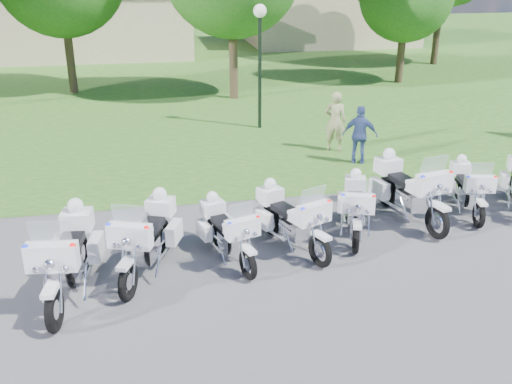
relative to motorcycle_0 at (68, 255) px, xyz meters
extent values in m
plane|color=#545459|center=(3.31, 0.53, -0.74)|extent=(100.00, 100.00, 0.00)
cube|color=#2C621F|center=(3.31, 27.53, -0.74)|extent=(100.00, 48.00, 0.01)
torus|color=black|center=(-0.13, -1.09, -0.37)|extent=(0.23, 0.76, 0.75)
torus|color=black|center=(0.10, 0.79, -0.37)|extent=(0.23, 0.76, 0.75)
cube|color=white|center=(-0.14, -1.12, 0.02)|extent=(0.26, 0.51, 0.08)
cube|color=white|center=(-0.10, -0.84, 0.43)|extent=(0.83, 0.36, 0.45)
cube|color=silver|center=(-0.09, -0.77, 0.82)|extent=(0.64, 0.21, 0.42)
sphere|color=red|center=(0.24, -0.95, 0.64)|extent=(0.10, 0.10, 0.10)
sphere|color=#1426E5|center=(-0.47, -0.86, 0.64)|extent=(0.10, 0.10, 0.10)
cube|color=silver|center=(-0.02, -0.13, -0.24)|extent=(0.45, 0.67, 0.38)
cube|color=white|center=(-0.05, -0.40, 0.15)|extent=(0.42, 0.62, 0.25)
cube|color=black|center=(0.02, 0.20, 0.13)|extent=(0.46, 0.73, 0.13)
cube|color=white|center=(0.41, 0.58, -0.19)|extent=(0.27, 0.60, 0.40)
cube|color=white|center=(-0.26, 0.66, -0.19)|extent=(0.27, 0.60, 0.40)
cube|color=white|center=(0.10, 0.82, 0.28)|extent=(0.59, 0.51, 0.36)
sphere|color=white|center=(0.10, 0.82, 0.57)|extent=(0.29, 0.29, 0.29)
torus|color=black|center=(0.98, -0.41, -0.40)|extent=(0.38, 0.71, 0.70)
torus|color=black|center=(1.62, 1.26, -0.40)|extent=(0.38, 0.71, 0.70)
cube|color=white|center=(0.98, -0.43, -0.03)|extent=(0.34, 0.50, 0.07)
cube|color=white|center=(1.07, -0.19, 0.36)|extent=(0.80, 0.50, 0.42)
cube|color=silver|center=(1.09, -0.13, 0.73)|extent=(0.60, 0.33, 0.39)
sphere|color=red|center=(1.36, -0.36, 0.56)|extent=(0.09, 0.09, 0.09)
sphere|color=#1426E5|center=(0.73, -0.12, 0.56)|extent=(0.09, 0.09, 0.09)
cube|color=silver|center=(1.31, 0.44, -0.27)|extent=(0.54, 0.68, 0.36)
cube|color=white|center=(1.22, 0.21, 0.10)|extent=(0.51, 0.63, 0.23)
cube|color=black|center=(1.42, 0.74, 0.08)|extent=(0.56, 0.74, 0.13)
cube|color=white|center=(1.86, 1.00, -0.22)|extent=(0.37, 0.58, 0.38)
cube|color=white|center=(1.27, 1.22, -0.22)|extent=(0.37, 0.58, 0.38)
cube|color=white|center=(1.63, 1.29, 0.22)|extent=(0.62, 0.57, 0.34)
sphere|color=white|center=(1.63, 1.29, 0.50)|extent=(0.27, 0.27, 0.27)
torus|color=black|center=(3.12, -0.12, -0.45)|extent=(0.29, 0.61, 0.60)
torus|color=black|center=(2.67, 1.35, -0.45)|extent=(0.29, 0.61, 0.60)
cube|color=white|center=(3.13, -0.13, -0.13)|extent=(0.27, 0.43, 0.06)
cube|color=white|center=(3.06, 0.08, 0.20)|extent=(0.68, 0.40, 0.36)
cube|color=silver|center=(3.05, 0.13, 0.52)|extent=(0.51, 0.25, 0.34)
sphere|color=red|center=(3.35, 0.11, 0.37)|extent=(0.08, 0.08, 0.08)
sphere|color=#1426E5|center=(2.80, -0.06, 0.37)|extent=(0.08, 0.08, 0.08)
cube|color=silver|center=(2.89, 0.63, -0.34)|extent=(0.44, 0.57, 0.31)
cube|color=white|center=(2.96, 0.42, -0.02)|extent=(0.41, 0.53, 0.20)
cube|color=black|center=(2.81, 0.89, -0.04)|extent=(0.46, 0.62, 0.11)
cube|color=white|center=(2.97, 1.30, -0.29)|extent=(0.29, 0.50, 0.32)
cube|color=white|center=(2.45, 1.14, -0.29)|extent=(0.29, 0.50, 0.32)
cube|color=white|center=(2.66, 1.37, 0.09)|extent=(0.52, 0.47, 0.29)
sphere|color=white|center=(2.66, 1.37, 0.32)|extent=(0.23, 0.23, 0.23)
torus|color=black|center=(4.55, 0.09, -0.42)|extent=(0.37, 0.65, 0.65)
torus|color=black|center=(3.92, 1.62, -0.42)|extent=(0.37, 0.65, 0.65)
cube|color=white|center=(4.56, 0.07, -0.08)|extent=(0.33, 0.46, 0.07)
cube|color=white|center=(4.46, 0.29, 0.28)|extent=(0.74, 0.48, 0.39)
cube|color=silver|center=(4.44, 0.35, 0.62)|extent=(0.55, 0.32, 0.37)
sphere|color=red|center=(4.77, 0.36, 0.47)|extent=(0.09, 0.09, 0.09)
sphere|color=#1426E5|center=(4.20, 0.12, 0.47)|extent=(0.09, 0.09, 0.09)
cube|color=silver|center=(4.23, 0.87, -0.30)|extent=(0.51, 0.63, 0.33)
cube|color=white|center=(4.32, 0.65, 0.04)|extent=(0.48, 0.59, 0.21)
cube|color=black|center=(4.11, 1.14, 0.02)|extent=(0.54, 0.69, 0.12)
cube|color=white|center=(4.24, 1.59, -0.26)|extent=(0.36, 0.54, 0.35)
cube|color=white|center=(3.70, 1.37, -0.26)|extent=(0.36, 0.54, 0.35)
cube|color=white|center=(3.91, 1.64, 0.15)|extent=(0.58, 0.54, 0.31)
sphere|color=white|center=(3.91, 1.64, 0.41)|extent=(0.25, 0.25, 0.25)
torus|color=black|center=(5.41, 0.48, -0.43)|extent=(0.31, 0.63, 0.63)
torus|color=black|center=(5.91, 1.99, -0.43)|extent=(0.31, 0.63, 0.63)
cube|color=white|center=(5.41, 0.47, -0.11)|extent=(0.29, 0.44, 0.07)
cube|color=white|center=(5.48, 0.69, 0.24)|extent=(0.71, 0.42, 0.37)
cube|color=silver|center=(5.50, 0.74, 0.57)|extent=(0.53, 0.27, 0.35)
sphere|color=red|center=(5.75, 0.54, 0.42)|extent=(0.08, 0.08, 0.08)
sphere|color=#1426E5|center=(5.18, 0.73, 0.42)|extent=(0.08, 0.08, 0.08)
cube|color=silver|center=(5.67, 1.26, -0.32)|extent=(0.46, 0.60, 0.32)
cube|color=white|center=(5.60, 1.04, 0.00)|extent=(0.44, 0.55, 0.21)
cube|color=black|center=(5.75, 1.52, -0.01)|extent=(0.48, 0.65, 0.11)
cube|color=white|center=(6.13, 1.77, -0.28)|extent=(0.31, 0.51, 0.34)
cube|color=white|center=(5.60, 1.95, -0.28)|extent=(0.31, 0.51, 0.34)
cube|color=white|center=(5.92, 2.02, 0.12)|extent=(0.54, 0.49, 0.30)
sphere|color=white|center=(5.92, 2.02, 0.36)|extent=(0.24, 0.24, 0.24)
torus|color=black|center=(7.31, 0.78, -0.38)|extent=(0.28, 0.75, 0.73)
torus|color=black|center=(6.95, 2.61, -0.38)|extent=(0.28, 0.75, 0.73)
cube|color=white|center=(7.31, 0.76, 0.00)|extent=(0.29, 0.51, 0.08)
cube|color=white|center=(7.26, 1.03, 0.41)|extent=(0.82, 0.41, 0.44)
cube|color=silver|center=(7.25, 1.09, 0.79)|extent=(0.63, 0.25, 0.41)
sphere|color=red|center=(7.62, 1.03, 0.62)|extent=(0.10, 0.10, 0.10)
sphere|color=#1426E5|center=(6.93, 0.90, 0.62)|extent=(0.10, 0.10, 0.10)
cube|color=silver|center=(7.12, 1.72, -0.25)|extent=(0.48, 0.67, 0.37)
cube|color=white|center=(7.17, 1.46, 0.13)|extent=(0.45, 0.63, 0.24)
cube|color=black|center=(7.06, 2.04, 0.11)|extent=(0.50, 0.74, 0.13)
cube|color=white|center=(7.30, 2.51, -0.20)|extent=(0.30, 0.60, 0.39)
cube|color=white|center=(6.66, 2.38, -0.20)|extent=(0.30, 0.60, 0.39)
cube|color=white|center=(6.94, 2.64, 0.26)|extent=(0.60, 0.53, 0.35)
sphere|color=white|center=(6.94, 2.64, 0.55)|extent=(0.28, 0.28, 0.28)
torus|color=black|center=(8.46, 1.10, -0.45)|extent=(0.24, 0.61, 0.60)
torus|color=black|center=(8.79, 2.59, -0.45)|extent=(0.24, 0.61, 0.60)
cube|color=white|center=(8.46, 1.08, -0.13)|extent=(0.24, 0.42, 0.06)
cube|color=white|center=(8.51, 1.30, 0.20)|extent=(0.68, 0.35, 0.36)
cube|color=silver|center=(8.52, 1.35, 0.52)|extent=(0.51, 0.21, 0.34)
sphere|color=red|center=(8.78, 1.19, 0.37)|extent=(0.08, 0.08, 0.08)
sphere|color=#1426E5|center=(8.21, 1.31, 0.37)|extent=(0.08, 0.08, 0.08)
cube|color=silver|center=(8.63, 1.86, -0.34)|extent=(0.41, 0.56, 0.31)
cube|color=white|center=(8.58, 1.65, -0.02)|extent=(0.38, 0.52, 0.20)
cube|color=black|center=(8.69, 2.12, -0.04)|extent=(0.42, 0.61, 0.11)
cube|color=white|center=(9.02, 2.40, -0.29)|extent=(0.26, 0.49, 0.32)
cube|color=white|center=(8.50, 2.52, -0.29)|extent=(0.26, 0.49, 0.32)
cube|color=white|center=(8.79, 2.62, 0.08)|extent=(0.50, 0.44, 0.29)
sphere|color=white|center=(8.79, 2.62, 0.32)|extent=(0.23, 0.23, 0.23)
cube|color=white|center=(9.95, 2.52, -0.27)|extent=(0.36, 0.52, 0.34)
cylinder|color=black|center=(5.30, 9.91, 1.15)|extent=(0.12, 0.12, 3.78)
sphere|color=white|center=(5.30, 9.91, 3.19)|extent=(0.44, 0.44, 0.44)
cylinder|color=#38281C|center=(-1.70, 17.05, 1.11)|extent=(0.36, 0.36, 3.71)
cylinder|color=#38281C|center=(5.12, 14.70, 1.19)|extent=(0.36, 0.36, 3.86)
cylinder|color=#38281C|center=(13.42, 16.54, 0.73)|extent=(0.36, 0.36, 2.95)
cylinder|color=#38281C|center=(17.55, 21.10, 1.65)|extent=(0.36, 0.36, 4.78)
cube|color=tan|center=(-2.69, 28.53, 1.06)|extent=(14.00, 8.00, 3.60)
cube|color=tan|center=(14.31, 30.53, 1.06)|extent=(11.00, 7.00, 3.60)
imported|color=tan|center=(7.06, 6.95, 0.17)|extent=(0.79, 0.67, 1.83)
imported|color=#384C88|center=(7.38, 5.66, 0.10)|extent=(1.07, 0.79, 1.68)
camera|label=1|loc=(1.56, -9.13, 4.70)|focal=40.00mm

